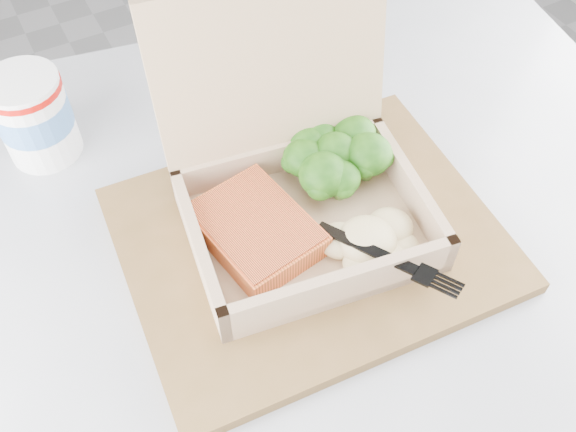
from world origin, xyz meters
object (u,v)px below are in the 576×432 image
takeout_container (296,173)px  cafe_table (330,367)px  paper_cup (33,114)px  serving_tray (309,239)px

takeout_container → cafe_table: bearing=-80.7°
takeout_container → paper_cup: size_ratio=2.50×
cafe_table → paper_cup: 0.43m
cafe_table → paper_cup: paper_cup is taller
serving_tray → takeout_container: takeout_container is taller
takeout_container → paper_cup: (-0.20, 0.21, -0.01)m
takeout_container → paper_cup: 0.29m
takeout_container → paper_cup: bearing=141.2°
cafe_table → serving_tray: size_ratio=2.73×
paper_cup → serving_tray: bearing=-51.9°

